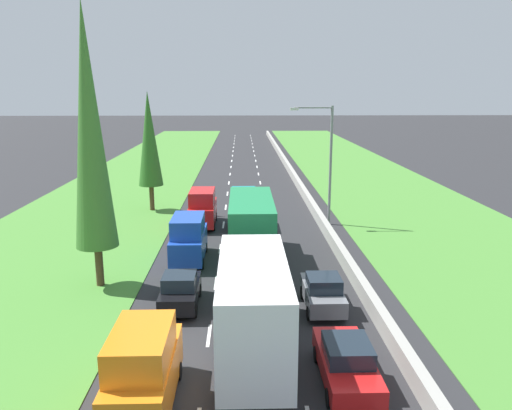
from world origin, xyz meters
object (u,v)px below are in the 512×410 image
(white_box_truck_centre_lane, at_px, (253,305))
(grey_hatchback_right_lane, at_px, (323,292))
(teal_van_centre_lane, at_px, (244,208))
(green_box_truck_centre_lane, at_px, (251,229))
(poplar_tree_second, at_px, (89,128))
(poplar_tree_third, at_px, (149,139))
(red_sedan_right_lane, at_px, (346,362))
(black_hatchback_left_lane, at_px, (180,290))
(blue_van_left_lane, at_px, (189,239))
(red_van_left_lane, at_px, (203,208))
(orange_van_left_lane, at_px, (144,369))
(street_light_mast, at_px, (326,157))

(white_box_truck_centre_lane, bearing_deg, grey_hatchback_right_lane, 52.38)
(teal_van_centre_lane, bearing_deg, green_box_truck_centre_lane, -87.52)
(teal_van_centre_lane, bearing_deg, grey_hatchback_right_lane, -76.62)
(poplar_tree_second, bearing_deg, poplar_tree_third, 90.66)
(red_sedan_right_lane, distance_m, black_hatchback_left_lane, 9.34)
(blue_van_left_lane, relative_size, poplar_tree_third, 0.49)
(white_box_truck_centre_lane, bearing_deg, black_hatchback_left_lane, 124.53)
(red_van_left_lane, height_order, grey_hatchback_right_lane, red_van_left_lane)
(orange_van_left_lane, height_order, grey_hatchback_right_lane, orange_van_left_lane)
(black_hatchback_left_lane, relative_size, poplar_tree_third, 0.39)
(red_sedan_right_lane, xyz_separation_m, teal_van_centre_lane, (-3.48, 21.46, 0.59))
(orange_van_left_lane, xyz_separation_m, white_box_truck_centre_lane, (3.57, 3.03, 0.78))
(white_box_truck_centre_lane, height_order, teal_van_centre_lane, white_box_truck_centre_lane)
(blue_van_left_lane, height_order, grey_hatchback_right_lane, blue_van_left_lane)
(poplar_tree_third, bearing_deg, orange_van_left_lane, -80.83)
(red_sedan_right_lane, height_order, teal_van_centre_lane, teal_van_centre_lane)
(orange_van_left_lane, distance_m, blue_van_left_lane, 14.56)
(blue_van_left_lane, bearing_deg, red_sedan_right_lane, -62.89)
(green_box_truck_centre_lane, xyz_separation_m, teal_van_centre_lane, (-0.38, 8.86, -0.78))
(red_sedan_right_lane, relative_size, street_light_mast, 0.50)
(white_box_truck_centre_lane, distance_m, teal_van_centre_lane, 19.67)
(white_box_truck_centre_lane, relative_size, blue_van_left_lane, 1.92)
(black_hatchback_left_lane, bearing_deg, orange_van_left_lane, -91.77)
(white_box_truck_centre_lane, distance_m, grey_hatchback_right_lane, 5.71)
(orange_van_left_lane, bearing_deg, grey_hatchback_right_lane, 46.88)
(red_sedan_right_lane, bearing_deg, poplar_tree_second, 139.55)
(teal_van_centre_lane, bearing_deg, blue_van_left_lane, -112.41)
(white_box_truck_centre_lane, xyz_separation_m, red_van_left_lane, (-3.35, 19.65, -0.78))
(red_van_left_lane, height_order, teal_van_centre_lane, same)
(red_sedan_right_lane, height_order, red_van_left_lane, red_van_left_lane)
(red_van_left_lane, relative_size, grey_hatchback_right_lane, 1.26)
(teal_van_centre_lane, bearing_deg, orange_van_left_lane, -98.34)
(blue_van_left_lane, height_order, red_van_left_lane, same)
(poplar_tree_second, distance_m, street_light_mast, 18.71)
(red_sedan_right_lane, bearing_deg, poplar_tree_third, 112.95)
(poplar_tree_third, bearing_deg, grey_hatchback_right_lane, -60.81)
(poplar_tree_third, distance_m, street_light_mast, 14.95)
(grey_hatchback_right_lane, distance_m, street_light_mast, 16.31)
(green_box_truck_centre_lane, xyz_separation_m, poplar_tree_third, (-8.22, 14.14, 3.90))
(green_box_truck_centre_lane, relative_size, blue_van_left_lane, 1.92)
(poplar_tree_second, height_order, street_light_mast, poplar_tree_second)
(street_light_mast, bearing_deg, white_box_truck_centre_lane, -106.69)
(grey_hatchback_right_lane, bearing_deg, red_van_left_lane, 113.82)
(white_box_truck_centre_lane, bearing_deg, poplar_tree_third, 107.97)
(orange_van_left_lane, xyz_separation_m, red_sedan_right_lane, (6.81, 1.22, -0.59))
(orange_van_left_lane, height_order, white_box_truck_centre_lane, white_box_truck_centre_lane)
(green_box_truck_centre_lane, relative_size, black_hatchback_left_lane, 2.41)
(red_sedan_right_lane, xyz_separation_m, red_van_left_lane, (-6.59, 21.47, 0.59))
(green_box_truck_centre_lane, relative_size, street_light_mast, 1.04)
(orange_van_left_lane, height_order, blue_van_left_lane, same)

